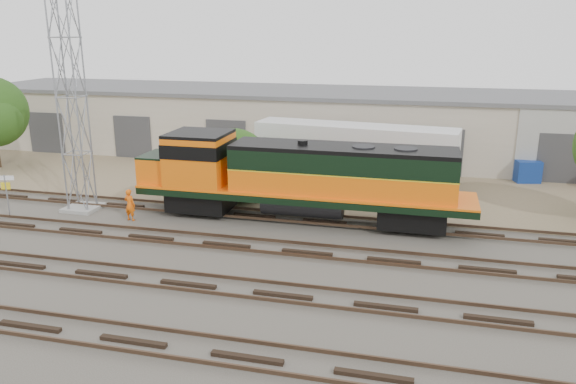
% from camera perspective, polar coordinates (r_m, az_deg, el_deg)
% --- Properties ---
extents(ground, '(140.00, 140.00, 0.00)m').
position_cam_1_polar(ground, '(26.15, -7.41, -6.66)').
color(ground, '#47423A').
rests_on(ground, ground).
extents(dirt_strip, '(80.00, 16.00, 0.02)m').
position_cam_1_polar(dirt_strip, '(39.73, 0.45, 1.52)').
color(dirt_strip, '#726047').
rests_on(dirt_strip, ground).
extents(tracks, '(80.00, 20.40, 0.28)m').
position_cam_1_polar(tracks, '(23.60, -10.09, -9.19)').
color(tracks, black).
rests_on(tracks, ground).
extents(warehouse, '(58.40, 10.40, 5.30)m').
position_cam_1_polar(warehouse, '(46.80, 2.84, 7.06)').
color(warehouse, beige).
rests_on(warehouse, ground).
extents(locomotive, '(18.22, 3.20, 4.38)m').
position_cam_1_polar(locomotive, '(30.09, 0.88, 1.58)').
color(locomotive, black).
rests_on(locomotive, tracks).
extents(signal_tower, '(1.90, 1.90, 12.85)m').
position_cam_1_polar(signal_tower, '(33.52, -21.11, 8.59)').
color(signal_tower, gray).
rests_on(signal_tower, ground).
extents(sign_post, '(0.98, 0.31, 2.46)m').
position_cam_1_polar(sign_post, '(34.43, -26.73, 0.36)').
color(sign_post, gray).
rests_on(sign_post, ground).
extents(worker, '(0.70, 0.51, 1.77)m').
position_cam_1_polar(worker, '(31.79, -15.78, -1.26)').
color(worker, '#F3600D').
rests_on(worker, ground).
extents(semi_trailer, '(13.49, 4.26, 4.08)m').
position_cam_1_polar(semi_trailer, '(37.31, 7.24, 4.45)').
color(semi_trailer, silver).
rests_on(semi_trailer, ground).
extents(dumpster_blue, '(1.89, 1.81, 1.50)m').
position_cam_1_polar(dumpster_blue, '(41.83, 23.05, 2.00)').
color(dumpster_blue, navy).
rests_on(dumpster_blue, ground).
extents(tree_mid, '(4.75, 4.52, 4.52)m').
position_cam_1_polar(tree_mid, '(34.85, -5.21, 2.51)').
color(tree_mid, '#382619').
rests_on(tree_mid, ground).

